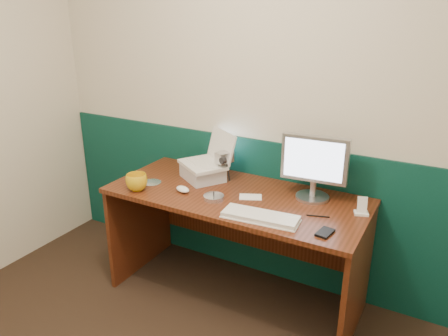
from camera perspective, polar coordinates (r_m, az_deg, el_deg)
The scene contains 18 objects.
back_wall at distance 2.83m, azimuth 6.64°, elevation 8.29°, with size 3.50×0.04×2.50m, color beige.
wainscot at distance 3.07m, azimuth 5.98°, elevation -5.57°, with size 3.48×0.02×1.00m, color #07342A.
desk at distance 2.87m, azimuth 1.48°, elevation -10.26°, with size 1.60×0.70×0.75m, color #3E1B0B.
laptop_riser at distance 2.91m, azimuth -2.81°, elevation -0.60°, with size 0.26×0.22×0.09m, color silver.
laptop at distance 2.85m, azimuth -2.87°, elevation 2.63°, with size 0.30×0.23×0.25m, color white, non-canonical shape.
monitor at distance 2.62m, azimuth 11.74°, elevation -0.02°, with size 0.39×0.11×0.39m, color #B0B0B5, non-canonical shape.
keyboard at distance 2.39m, azimuth 4.78°, elevation -6.40°, with size 0.42×0.14×0.02m, color white.
mouse_right at distance 2.39m, azimuth 8.88°, elevation -6.55°, with size 0.10×0.06×0.03m, color white.
mouse_left at distance 2.73m, azimuth -5.42°, elevation -2.77°, with size 0.11×0.06×0.04m, color white.
mug at distance 2.78m, azimuth -11.34°, elevation -1.82°, with size 0.13×0.13×0.11m, color gold.
camcorder at distance 2.85m, azimuth 0.04°, elevation 0.25°, with size 0.09×0.14×0.21m, color silver, non-canonical shape.
cd_spindle at distance 2.62m, azimuth -1.34°, elevation -3.85°, with size 0.12×0.12×0.03m, color silver.
cd_loose_a at distance 2.90m, azimuth -9.44°, elevation -1.86°, with size 0.13×0.13×0.00m, color silver.
pen at distance 2.47m, azimuth 12.18°, elevation -6.15°, with size 0.01×0.01×0.12m, color black.
papers at distance 2.65m, azimuth 3.48°, elevation -3.80°, with size 0.13×0.09×0.00m, color white.
dock at distance 2.56m, azimuth 17.48°, elevation -5.65°, with size 0.08×0.06×0.01m, color white.
music_player at distance 2.53m, azimuth 17.61°, elevation -4.58°, with size 0.05×0.01×0.09m, color white.
pda at distance 2.30m, azimuth 13.05°, elevation -8.22°, with size 0.06×0.11×0.01m, color black.
Camera 1 is at (1.05, -0.81, 1.85)m, focal length 35.00 mm.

